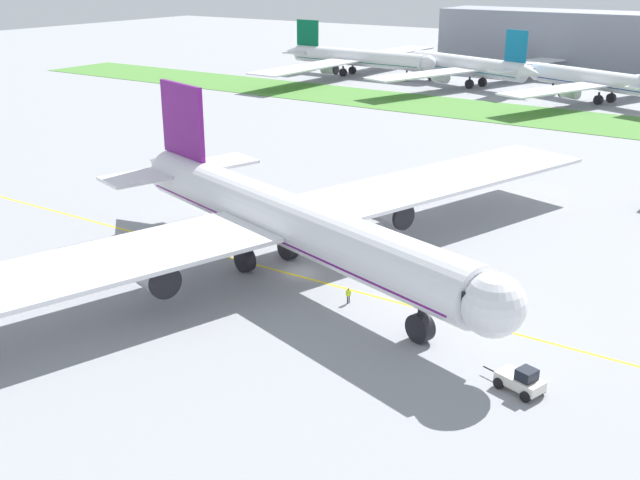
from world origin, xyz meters
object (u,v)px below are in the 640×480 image
Objects in this scene: traffic_cone_near_nose at (13,275)px; parked_airliner_far_right at (599,81)px; airliner_foreground at (283,219)px; parked_airliner_far_centre at (471,66)px; parked_airliner_far_left at (355,58)px; ground_crew_wingwalker_port at (348,294)px; pushback_tug at (521,381)px.

traffic_cone_near_nose is 147.76m from parked_airliner_far_right.
airliner_foreground is 128.68m from parked_airliner_far_right.
airliner_foreground is at bearing -89.31° from parked_airliner_far_right.
parked_airliner_far_left is at bearing 179.81° from parked_airliner_far_centre.
parked_airliner_far_left is at bearing 108.25° from traffic_cone_near_nose.
parked_airliner_far_centre reaches higher than parked_airliner_far_left.
parked_airliner_far_right is (72.07, -5.85, -0.07)m from parked_airliner_far_left.
ground_crew_wingwalker_port is 131.97m from parked_airliner_far_right.
airliner_foreground is 32.06m from pushback_tug.
parked_airliner_far_right is at bearing 90.69° from airliner_foreground.
pushback_tug is 9.63× the size of traffic_cone_near_nose.
airliner_foreground reaches higher than traffic_cone_near_nose.
pushback_tug is 54.39m from traffic_cone_near_nose.
parked_airliner_far_left is 72.31m from parked_airliner_far_right.
traffic_cone_near_nose is 160.00m from parked_airliner_far_left.
parked_airliner_far_centre reaches higher than ground_crew_wingwalker_port.
ground_crew_wingwalker_port is 2.78× the size of traffic_cone_near_nose.
parked_airliner_far_left reaches higher than traffic_cone_near_nose.
pushback_tug is 177.43m from parked_airliner_far_left.
pushback_tug is at bearing -17.03° from airliner_foreground.
pushback_tug is 0.08× the size of parked_airliner_far_centre.
airliner_foreground reaches higher than parked_airliner_far_right.
traffic_cone_near_nose is at bearing -84.89° from parked_airliner_far_centre.
traffic_cone_near_nose is 0.01× the size of parked_airliner_far_left.
traffic_cone_near_nose is at bearing -156.43° from ground_crew_wingwalker_port.
parked_airliner_far_centre is at bearing 108.97° from ground_crew_wingwalker_port.
pushback_tug is at bearing -17.94° from ground_crew_wingwalker_port.
parked_airliner_far_left is (-73.62, 134.52, -0.99)m from airliner_foreground.
parked_airliner_far_left reaches higher than parked_airliner_far_right.
pushback_tug is at bearing -77.02° from parked_airliner_far_right.
airliner_foreground reaches higher than parked_airliner_far_centre.
parked_airliner_far_right is (21.98, 146.03, 4.84)m from traffic_cone_near_nose.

